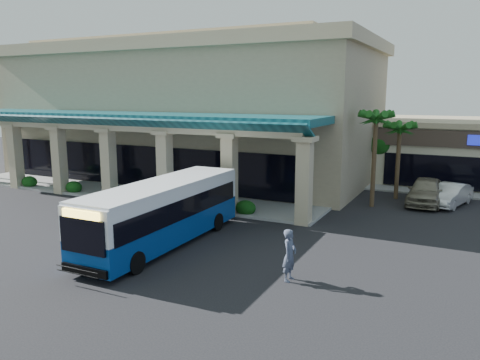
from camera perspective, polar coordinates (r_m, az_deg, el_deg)
The scene contains 10 objects.
ground at distance 23.88m, azimuth -10.39°, elevation -6.62°, with size 110.00×110.00×0.00m, color black.
main_building at distance 40.57m, azimuth -6.10°, elevation 8.62°, with size 30.80×14.80×11.35m, color tan, non-canonical shape.
arcade at distance 33.43m, azimuth -14.55°, elevation 3.10°, with size 30.00×6.20×5.70m, color #0C3F48, non-canonical shape.
palm_0 at distance 29.86m, azimuth 16.06°, elevation 3.05°, with size 2.40×2.40×6.60m, color #154D14, non-canonical shape.
palm_1 at distance 32.69m, azimuth 18.73°, elevation 2.81°, with size 2.40×2.40×5.80m, color #154D14, non-canonical shape.
broadleaf_tree at distance 37.96m, azimuth 16.77°, elevation 3.16°, with size 2.60×2.60×4.81m, color #0D3A0D, non-canonical shape.
transit_bus at distance 21.94m, azimuth -9.31°, elevation -4.10°, with size 2.46×10.58×2.96m, color navy, non-canonical shape.
pedestrian at distance 17.82m, azimuth 6.07°, elevation -9.10°, with size 0.73×0.48×1.99m, color #414A60.
car_silver at distance 31.97m, azimuth 21.70°, elevation -1.26°, with size 2.02×5.01×1.71m, color gray.
car_white at distance 32.19m, azimuth 24.25°, elevation -1.66°, with size 1.47×4.22×1.39m, color silver.
Camera 1 is at (13.88, -18.14, 6.95)m, focal length 35.00 mm.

